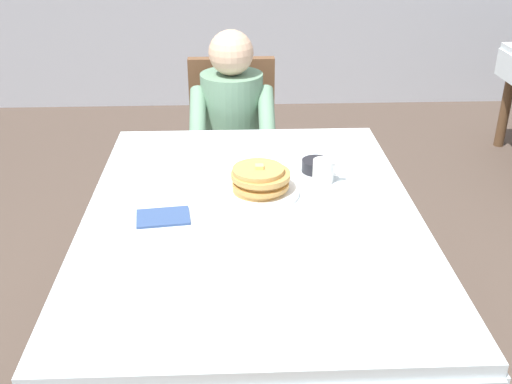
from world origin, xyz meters
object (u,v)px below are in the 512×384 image
at_px(cup_coffee, 324,171).
at_px(diner_person, 232,125).
at_px(syrup_pitcher, 196,167).
at_px(bowl_butter, 316,166).
at_px(fork_left_of_plate, 205,197).
at_px(chair_diner, 233,139).
at_px(plate_breakfast, 259,192).
at_px(breakfast_stack, 260,179).
at_px(knife_right_of_plate, 314,195).
at_px(spoon_near_edge, 254,243).
at_px(dining_table_main, 252,234).

bearing_deg(cup_coffee, diner_person, 112.13).
relative_size(diner_person, syrup_pitcher, 14.00).
relative_size(bowl_butter, fork_left_of_plate, 0.61).
bearing_deg(fork_left_of_plate, chair_diner, -9.63).
relative_size(plate_breakfast, syrup_pitcher, 3.50).
relative_size(cup_coffee, fork_left_of_plate, 0.63).
height_order(chair_diner, breakfast_stack, chair_diner).
height_order(bowl_butter, fork_left_of_plate, bowl_butter).
height_order(knife_right_of_plate, spoon_near_edge, same).
bearing_deg(cup_coffee, dining_table_main, -141.82).
xyz_separation_m(fork_left_of_plate, knife_right_of_plate, (0.38, 0.00, 0.00)).
xyz_separation_m(fork_left_of_plate, spoon_near_edge, (0.16, -0.31, 0.00)).
height_order(chair_diner, diner_person, diner_person).
relative_size(fork_left_of_plate, knife_right_of_plate, 0.90).
bearing_deg(dining_table_main, knife_right_of_plate, 25.04).
distance_m(dining_table_main, plate_breakfast, 0.16).
xyz_separation_m(dining_table_main, bowl_butter, (0.25, 0.30, 0.11)).
relative_size(chair_diner, fork_left_of_plate, 5.17).
height_order(diner_person, bowl_butter, diner_person).
height_order(dining_table_main, fork_left_of_plate, fork_left_of_plate).
xyz_separation_m(dining_table_main, chair_diner, (-0.06, 1.17, -0.12)).
xyz_separation_m(bowl_butter, spoon_near_edge, (-0.25, -0.51, -0.02)).
xyz_separation_m(dining_table_main, diner_person, (-0.06, 1.01, 0.02)).
bearing_deg(knife_right_of_plate, bowl_butter, -4.12).
distance_m(chair_diner, bowl_butter, 0.95).
bearing_deg(syrup_pitcher, fork_left_of_plate, -78.56).
relative_size(fork_left_of_plate, spoon_near_edge, 1.20).
height_order(dining_table_main, chair_diner, chair_diner).
bearing_deg(dining_table_main, cup_coffee, 38.18).
xyz_separation_m(dining_table_main, spoon_near_edge, (-0.00, -0.21, 0.09)).
distance_m(bowl_butter, fork_left_of_plate, 0.46).
bearing_deg(knife_right_of_plate, diner_person, 22.31).
relative_size(diner_person, fork_left_of_plate, 6.22).
relative_size(chair_diner, cup_coffee, 8.23).
bearing_deg(knife_right_of_plate, syrup_pitcher, 72.32).
distance_m(chair_diner, cup_coffee, 1.04).
relative_size(dining_table_main, spoon_near_edge, 10.16).
bearing_deg(diner_person, plate_breakfast, 95.73).
bearing_deg(knife_right_of_plate, plate_breakfast, 89.24).
height_order(plate_breakfast, syrup_pitcher, syrup_pitcher).
height_order(chair_diner, spoon_near_edge, chair_diner).
distance_m(dining_table_main, bowl_butter, 0.41).
bearing_deg(cup_coffee, spoon_near_edge, -122.75).
bearing_deg(breakfast_stack, dining_table_main, -104.61).
bearing_deg(spoon_near_edge, bowl_butter, 70.67).
relative_size(chair_diner, plate_breakfast, 3.32).
relative_size(cup_coffee, knife_right_of_plate, 0.57).
xyz_separation_m(plate_breakfast, bowl_butter, (0.22, 0.18, 0.01)).
relative_size(diner_person, spoon_near_edge, 7.47).
height_order(plate_breakfast, breakfast_stack, breakfast_stack).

